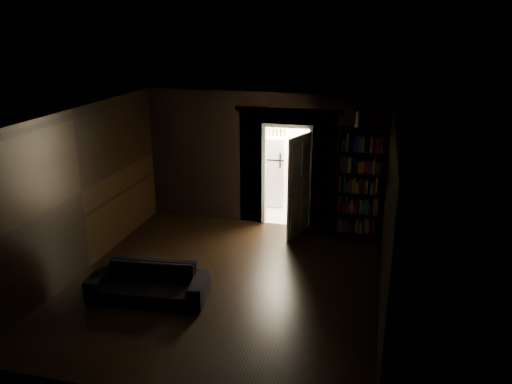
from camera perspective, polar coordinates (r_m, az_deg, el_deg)
ground at (r=8.43m, az=-3.62°, el=-10.38°), size 5.50×5.50×0.00m
room_walls at (r=8.73m, az=-1.78°, el=2.69°), size 5.02×5.61×2.84m
kitchen_alcove at (r=11.39m, az=4.58°, el=4.03°), size 2.20×1.80×2.60m
sofa at (r=8.04m, az=-12.22°, el=-9.50°), size 1.91×0.98×0.71m
bookshelf at (r=10.05m, az=11.77°, el=1.01°), size 0.94×0.46×2.20m
refrigerator at (r=11.75m, az=1.78°, el=2.61°), size 0.76×0.70×1.65m
door at (r=9.93m, az=4.92°, el=0.67°), size 0.33×0.82×2.05m
figurine at (r=9.82m, az=11.52°, el=8.15°), size 0.13×0.13×0.30m
bottles at (r=11.40m, az=2.01°, el=6.97°), size 0.55×0.29×0.23m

